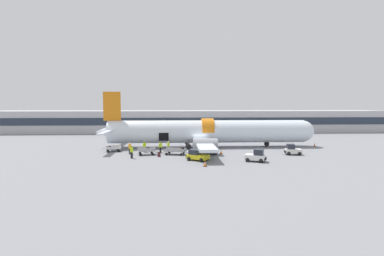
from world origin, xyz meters
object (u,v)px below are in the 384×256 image
Objects in this scene: suitcase_on_tarmac_upright at (159,155)px; ground_crew_supervisor at (168,146)px; ground_crew_loader_b at (132,152)px; ground_crew_helper at (160,147)px; airplane at (205,132)px; baggage_tug_rear at (256,156)px; baggage_tug_mid at (197,156)px; baggage_cart_queued at (176,151)px; ground_crew_driver at (145,146)px; ground_crew_loader_a at (130,148)px; baggage_tug_lead at (293,150)px; baggage_cart_empty at (113,149)px; baggage_cart_loading at (147,151)px.

ground_crew_supervisor is at bearing 75.08° from suitcase_on_tarmac_upright.
ground_crew_loader_b is 6.31m from ground_crew_helper.
airplane reaches higher than baggage_tug_rear.
baggage_tug_mid is at bearing -12.73° from ground_crew_loader_b.
ground_crew_driver is at bearing 153.40° from baggage_cart_queued.
ground_crew_helper reaches higher than baggage_tug_rear.
ground_crew_loader_a is 3.69m from ground_crew_loader_b.
ground_crew_helper is (-13.39, 8.39, 0.22)m from baggage_tug_rear.
baggage_tug_rear is at bearing -68.53° from airplane.
ground_crew_supervisor is (3.84, 0.40, -0.03)m from ground_crew_driver.
ground_crew_driver is at bearing 171.05° from baggage_tug_lead.
baggage_tug_mid is 1.87× the size of ground_crew_driver.
baggage_tug_rear is at bearing -18.45° from suitcase_on_tarmac_upright.
ground_crew_supervisor is at bearing 33.33° from ground_crew_helper.
baggage_cart_queued is at bearing 176.63° from baggage_tug_lead.
baggage_tug_rear is at bearing -28.86° from ground_crew_driver.
ground_crew_driver is (-23.06, 3.63, 0.26)m from baggage_tug_lead.
airplane is 11.87× the size of baggage_tug_mid.
ground_crew_loader_a reaches higher than suitcase_on_tarmac_upright.
baggage_tug_lead is 28.65m from baggage_cart_empty.
baggage_cart_queued is at bearing -1.51° from baggage_cart_loading.
baggage_cart_queued is 2.31× the size of ground_crew_loader_b.
ground_crew_driver reaches higher than suitcase_on_tarmac_upright.
ground_crew_loader_b is 5.55m from ground_crew_driver.
baggage_tug_mid is 15.74m from baggage_cart_empty.
baggage_tug_mid is 8.94m from ground_crew_supervisor.
ground_crew_helper is (-1.25, -0.82, 0.03)m from ground_crew_supervisor.
ground_crew_helper is (-20.47, 3.21, 0.25)m from baggage_tug_lead.
airplane reaches higher than baggage_cart_empty.
ground_crew_loader_b is at bearing -58.58° from baggage_cart_empty.
suitcase_on_tarmac_upright is (4.67, -2.54, -0.66)m from ground_crew_loader_a.
ground_crew_helper is (-2.55, 2.16, 0.42)m from baggage_cart_queued.
baggage_cart_loading is (-7.39, 5.04, -0.09)m from baggage_tug_mid.
baggage_cart_queued is 2.33× the size of ground_crew_loader_a.
ground_crew_helper is at bearing -146.67° from ground_crew_supervisor.
ground_crew_loader_a is at bearing -139.37° from ground_crew_driver.
ground_crew_loader_b reaches higher than ground_crew_supervisor.
baggage_cart_empty is 9.46m from suitcase_on_tarmac_upright.
ground_crew_loader_a reaches higher than ground_crew_helper.
ground_crew_loader_a is at bearing 175.83° from baggage_tug_lead.
ground_crew_loader_a is at bearing 151.48° from suitcase_on_tarmac_upright.
baggage_tug_lead is 1.48× the size of ground_crew_helper.
baggage_tug_lead is at bearing -11.86° from ground_crew_supervisor.
baggage_cart_loading is 2.72m from suitcase_on_tarmac_upright.
baggage_cart_loading is 2.56m from ground_crew_driver.
airplane is 12.78m from suitcase_on_tarmac_upright.
airplane is at bearing 16.10° from baggage_cart_empty.
baggage_tug_rear is at bearing -22.48° from baggage_cart_loading.
ground_crew_loader_a is at bearing 102.64° from ground_crew_loader_b.
suitcase_on_tarmac_upright is at bearing -128.25° from airplane.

